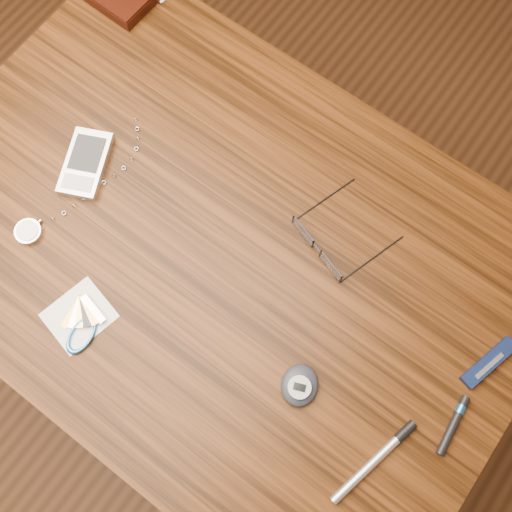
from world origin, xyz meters
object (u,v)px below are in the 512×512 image
Objects in this scene: pda_phone at (86,163)px; pedometer at (299,385)px; eyeglasses at (321,246)px; desk at (221,263)px; notepad_keys at (81,324)px; pocket_watch at (33,228)px; pocket_knife at (489,362)px; silver_pen at (380,455)px.

pda_phone is 0.49m from pedometer.
desk is at bearing -145.77° from eyeglasses.
eyeglasses is 0.38m from notepad_keys.
pocket_watch is 2.79× the size of pocket_knife.
pocket_watch is at bearing -160.46° from pocket_knife.
pedometer is 0.78× the size of pocket_knife.
pda_phone is at bearing 92.33° from pocket_watch.
eyeglasses is at bearing 54.60° from notepad_keys.
silver_pen is at bearing -39.96° from eyeglasses.
silver_pen is at bearing -16.57° from desk.
pedometer is at bearing -23.82° from desk.
eyeglasses is 1.19× the size of pda_phone.
pedometer is (0.09, -0.19, -0.00)m from eyeglasses.
notepad_keys is at bearing -50.52° from pda_phone.
silver_pen is (0.24, -0.20, -0.01)m from eyeglasses.
silver_pen is (0.63, -0.09, -0.00)m from pda_phone.
desk is at bearing 156.18° from pedometer.
eyeglasses reaches higher than pda_phone.
notepad_keys is (0.17, -0.20, -0.00)m from pda_phone.
pocket_watch is (-0.25, -0.15, 0.11)m from desk.
eyeglasses is at bearing -179.85° from pocket_knife.
pocket_watch is at bearing -176.40° from silver_pen.
silver_pen is (0.15, -0.01, -0.00)m from pedometer.
pedometer is at bearing 6.00° from pocket_watch.
pocket_knife is at bearing 73.97° from silver_pen.
pocket_knife reaches higher than pocket_watch.
notepad_keys is at bearing -149.07° from pocket_knife.
notepad_keys is at bearing -159.20° from pedometer.
notepad_keys is 0.69× the size of silver_pen.
pedometer reaches higher than pocket_watch.
pda_phone reaches higher than silver_pen.
notepad_keys is (-0.09, -0.22, 0.11)m from desk.
pocket_watch is 2.09× the size of pda_phone.
pocket_watch is at bearing -174.00° from pedometer.
notepad_keys is 0.47m from silver_pen.
desk is 0.27m from pedometer.
pda_phone is (-0.01, 0.13, 0.00)m from pocket_watch.
notepad_keys is at bearing -125.40° from eyeglasses.
silver_pen reaches higher than pocket_watch.
pda_phone is at bearing -164.41° from eyeglasses.
silver_pen reaches higher than notepad_keys.
pocket_watch is 1.77× the size of silver_pen.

